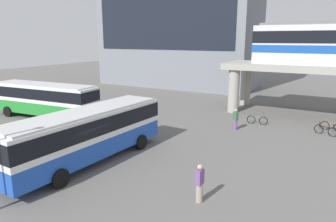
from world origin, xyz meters
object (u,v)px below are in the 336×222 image
at_px(bus_secondary, 44,97).
at_px(bicycle_green, 257,120).
at_px(station_building, 178,16).
at_px(bicycle_black, 326,130).
at_px(bicycle_brown, 332,126).
at_px(bus_main, 87,131).
at_px(pedestrian_near_building, 199,184).
at_px(pedestrian_at_kerb, 235,120).

bearing_deg(bus_secondary, bicycle_green, 23.19).
relative_size(station_building, bus_secondary, 2.16).
relative_size(station_building, bicycle_black, 14.21).
xyz_separation_m(bus_secondary, bicycle_brown, (23.74, 8.71, -1.63)).
distance_m(bus_main, bicycle_black, 17.96).
bearing_deg(pedestrian_near_building, station_building, 119.66).
xyz_separation_m(station_building, bicycle_brown, (22.88, -16.30, -10.37)).
distance_m(bus_main, bicycle_green, 15.28).
distance_m(pedestrian_near_building, pedestrian_at_kerb, 12.16).
relative_size(bus_main, pedestrian_at_kerb, 6.39).
bearing_deg(bicycle_brown, pedestrian_near_building, -106.81).
relative_size(bicycle_green, pedestrian_at_kerb, 1.02).
bearing_deg(bicycle_black, bicycle_brown, 76.22).
xyz_separation_m(station_building, bus_main, (10.47, -30.96, -8.74)).
bearing_deg(pedestrian_at_kerb, pedestrian_near_building, -79.69).
height_order(bicycle_black, bicycle_brown, same).
bearing_deg(station_building, pedestrian_near_building, -60.34).
xyz_separation_m(bus_main, bicycle_green, (6.66, 13.66, -1.63)).
bearing_deg(bicycle_green, bus_secondary, -156.81).
relative_size(bus_secondary, pedestrian_at_kerb, 6.43).
distance_m(bus_main, bus_secondary, 12.80).
relative_size(bus_secondary, pedestrian_near_building, 6.14).
bearing_deg(pedestrian_at_kerb, bicycle_black, 18.43).
distance_m(bicycle_black, bicycle_brown, 1.49).
bearing_deg(station_building, bicycle_brown, -35.48).
relative_size(bicycle_brown, pedestrian_near_building, 0.97).
height_order(bus_main, pedestrian_near_building, bus_main).
bearing_deg(station_building, bicycle_black, -38.25).
bearing_deg(bus_secondary, bicycle_black, 17.25).
xyz_separation_m(bicycle_black, pedestrian_near_building, (-4.36, -14.14, 0.51)).
relative_size(bicycle_green, bicycle_brown, 1.01).
bearing_deg(bicycle_black, bus_main, -132.38).
xyz_separation_m(station_building, bus_secondary, (-0.86, -25.01, -8.74)).
bearing_deg(pedestrian_at_kerb, station_building, 128.74).
xyz_separation_m(bus_main, bicycle_brown, (12.41, 14.66, -1.63)).
xyz_separation_m(bicycle_black, bicycle_green, (-5.39, 0.45, 0.00)).
height_order(station_building, pedestrian_at_kerb, station_building).
bearing_deg(bicycle_black, bicycle_green, 175.26).
bearing_deg(pedestrian_near_building, bus_main, 173.10).
distance_m(station_building, bus_secondary, 26.51).
distance_m(bicycle_brown, pedestrian_near_building, 16.29).
height_order(bicycle_green, pedestrian_at_kerb, pedestrian_at_kerb).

